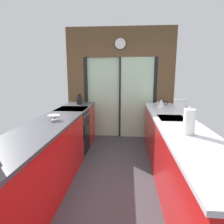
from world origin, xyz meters
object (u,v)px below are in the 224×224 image
Objects in this scene: kettle at (161,103)px; knife_block at (79,100)px; mixing_bowl at (54,117)px; paper_towel_roll at (189,122)px; oven_range at (73,131)px.

knife_block is at bearing 173.00° from kettle.
kettle is at bearing 37.02° from mixing_bowl.
knife_block is 1.80m from kettle.
paper_towel_roll reaches higher than kettle.
knife_block is at bearing 90.00° from mixing_bowl.
kettle is at bearing 89.95° from paper_towel_roll.
mixing_bowl is 1.56m from knife_block.
mixing_bowl is at bearing -142.98° from kettle.
mixing_bowl is 0.73× the size of knife_block.
mixing_bowl is 0.70× the size of kettle.
paper_towel_roll is (-0.00, -1.88, 0.06)m from kettle.
paper_towel_roll is at bearing -16.89° from mixing_bowl.
mixing_bowl is (0.02, -1.01, 0.51)m from oven_range.
paper_towel_roll is (1.78, -2.10, 0.05)m from knife_block.
paper_towel_roll reaches higher than mixing_bowl.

